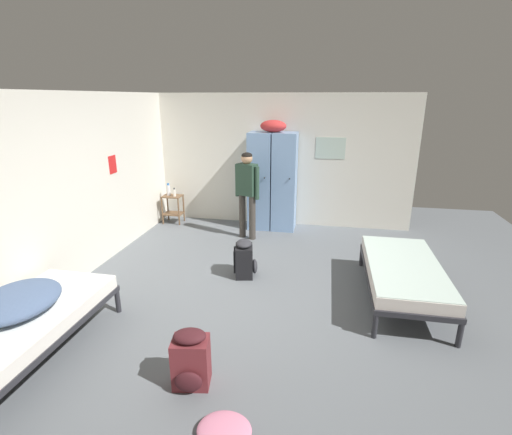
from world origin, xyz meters
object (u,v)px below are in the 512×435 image
(shelf_unit, at_px, (173,206))
(bed_left_front, at_px, (24,324))
(bedding_heap, at_px, (17,301))
(bed_right, at_px, (403,271))
(locker_bank, at_px, (273,179))
(water_bottle, at_px, (168,190))
(lotion_bottle, at_px, (174,193))
(clothes_pile_pink, at_px, (224,430))
(person_traveler, at_px, (247,188))
(backpack_maroon, at_px, (191,360))
(backpack_black, at_px, (245,259))

(shelf_unit, distance_m, bed_left_front, 4.22)
(shelf_unit, xyz_separation_m, bedding_heap, (0.19, -4.17, 0.26))
(bedding_heap, bearing_deg, bed_right, 25.58)
(locker_bank, xyz_separation_m, water_bottle, (-2.11, -0.07, -0.29))
(bedding_heap, bearing_deg, lotion_bottle, 91.63)
(lotion_bottle, xyz_separation_m, clothes_pile_pink, (2.31, -4.68, -0.60))
(locker_bank, relative_size, shelf_unit, 3.63)
(bed_left_front, xyz_separation_m, person_traveler, (1.42, 3.64, 0.56))
(locker_bank, xyz_separation_m, bed_left_front, (-1.78, -4.30, -0.59))
(shelf_unit, bearing_deg, lotion_bottle, -29.74)
(bed_left_front, distance_m, backpack_maroon, 1.71)
(bed_left_front, bearing_deg, clothes_pile_pink, -13.42)
(bed_left_front, xyz_separation_m, backpack_maroon, (1.71, -0.05, -0.12))
(shelf_unit, relative_size, backpack_black, 1.04)
(bedding_heap, height_order, backpack_maroon, bedding_heap)
(bed_left_front, bearing_deg, bed_right, 26.45)
(backpack_maroon, relative_size, backpack_black, 1.00)
(bed_right, xyz_separation_m, lotion_bottle, (-3.99, 2.28, 0.27))
(shelf_unit, relative_size, bed_left_front, 0.30)
(bed_left_front, bearing_deg, locker_bank, 67.54)
(water_bottle, distance_m, clothes_pile_pink, 5.38)
(backpack_maroon, distance_m, backpack_black, 2.18)
(locker_bank, height_order, backpack_maroon, locker_bank)
(water_bottle, relative_size, clothes_pile_pink, 0.58)
(clothes_pile_pink, bearing_deg, backpack_black, 99.08)
(person_traveler, bearing_deg, locker_bank, 61.67)
(locker_bank, height_order, bedding_heap, locker_bank)
(bedding_heap, xyz_separation_m, lotion_bottle, (-0.12, 4.13, 0.04))
(bedding_heap, xyz_separation_m, person_traveler, (1.48, 3.60, 0.34))
(person_traveler, distance_m, backpack_maroon, 3.77)
(person_traveler, bearing_deg, shelf_unit, 161.29)
(bedding_heap, xyz_separation_m, backpack_black, (1.77, 2.09, -0.34))
(bed_left_front, height_order, person_traveler, person_traveler)
(bed_right, xyz_separation_m, backpack_maroon, (-2.10, -1.94, -0.12))
(backpack_black, bearing_deg, bedding_heap, -130.24)
(person_traveler, height_order, water_bottle, person_traveler)
(water_bottle, bearing_deg, bed_right, -29.44)
(bed_left_front, xyz_separation_m, water_bottle, (-0.33, 4.23, 0.30))
(bedding_heap, height_order, backpack_black, bedding_heap)
(bed_right, distance_m, backpack_maroon, 2.87)
(lotion_bottle, bearing_deg, bed_right, -29.71)
(bedding_heap, distance_m, lotion_bottle, 4.13)
(lotion_bottle, xyz_separation_m, backpack_black, (1.89, -2.03, -0.39))
(locker_bank, relative_size, backpack_black, 3.76)
(bed_right, height_order, bedding_heap, bedding_heap)
(locker_bank, xyz_separation_m, lotion_bottle, (-1.96, -0.13, -0.32))
(bedding_heap, bearing_deg, backpack_maroon, -2.95)
(clothes_pile_pink, bearing_deg, locker_bank, 94.20)
(bed_left_front, relative_size, bedding_heap, 2.22)
(bedding_heap, bearing_deg, person_traveler, 67.59)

